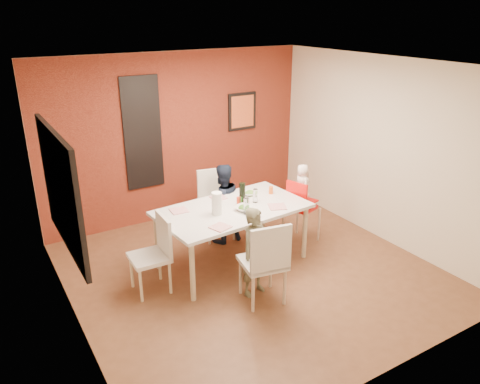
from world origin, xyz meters
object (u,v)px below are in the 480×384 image
child_far (222,204)px  chair_far (215,200)px  high_chair (300,206)px  paper_towel_roll (217,203)px  dining_table (233,213)px  chair_near (266,259)px  chair_left (156,250)px  child_near (255,252)px  wine_bottle (242,194)px  toddler (302,186)px

child_far → chair_far: bearing=-94.4°
high_chair → paper_towel_roll: bearing=74.5°
dining_table → high_chair: high_chair is taller
chair_near → high_chair: chair_near is taller
chair_left → child_near: child_near is taller
chair_near → wine_bottle: size_ratio=3.40×
chair_far → toddler: 1.34m
chair_far → child_near: 1.72m
child_far → dining_table: bearing=71.7°
child_near → chair_left: bearing=129.9°
high_chair → wine_bottle: bearing=70.7°
child_near → child_far: size_ratio=0.94×
dining_table → chair_left: size_ratio=2.11×
chair_near → high_chair: size_ratio=1.07×
chair_near → dining_table: bearing=-88.3°
child_near → paper_towel_roll: size_ratio=3.82×
chair_far → paper_towel_roll: (-0.49, -0.97, 0.40)m
wine_bottle → child_far: bearing=86.2°
dining_table → wine_bottle: 0.28m
child_far → chair_near: bearing=77.0°
chair_near → high_chair: 1.67m
chair_far → paper_towel_roll: size_ratio=3.48×
dining_table → wine_bottle: size_ratio=6.60×
high_chair → child_far: child_far is taller
chair_left → paper_towel_roll: bearing=91.8°
dining_table → toddler: toddler is taller
chair_left → dining_table: bearing=95.4°
chair_far → child_far: size_ratio=0.85×
chair_far → chair_left: size_ratio=1.06×
child_near → paper_towel_roll: 0.83m
chair_far → child_far: (-0.02, -0.25, 0.03)m
chair_far → wine_bottle: (-0.06, -0.88, 0.40)m
dining_table → toddler: (1.18, 0.02, 0.15)m
chair_left → chair_near: bearing=47.3°
high_chair → child_near: size_ratio=0.88×
child_near → toddler: size_ratio=1.78×
child_near → child_far: (0.35, 1.43, 0.04)m
chair_left → child_far: 1.52m
chair_near → chair_far: chair_near is taller
child_far → toddler: (0.97, -0.63, 0.30)m
high_chair → paper_towel_roll: size_ratio=3.35×
child_near → child_far: child_far is taller
child_near → wine_bottle: bearing=54.7°
child_far → toddler: bearing=146.2°
toddler → chair_left: bearing=104.6°
chair_far → chair_left: (-1.35, -0.97, -0.03)m
child_far → paper_towel_roll: 0.94m
chair_far → high_chair: 1.30m
dining_table → child_far: (0.20, 0.65, -0.15)m
toddler → high_chair: bearing=133.9°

